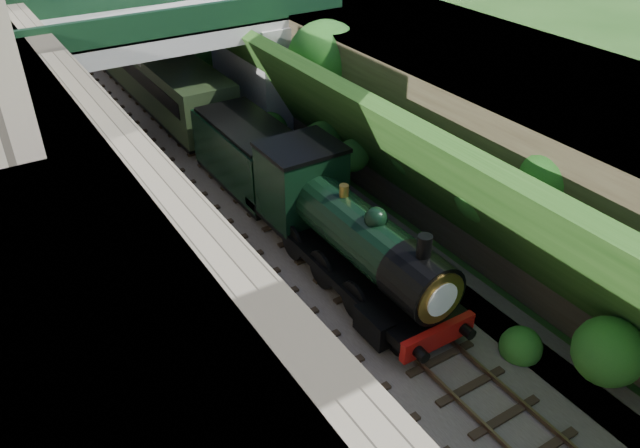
% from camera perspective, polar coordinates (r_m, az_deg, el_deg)
% --- Properties ---
extents(trackbed, '(10.00, 90.00, 0.20)m').
position_cam_1_polar(trackbed, '(29.90, -10.79, 4.88)').
color(trackbed, '#473F38').
rests_on(trackbed, ground).
extents(retaining_wall, '(1.00, 90.00, 7.00)m').
position_cam_1_polar(retaining_wall, '(27.24, -22.30, 8.04)').
color(retaining_wall, '#756B56').
rests_on(retaining_wall, ground).
extents(street_plateau_right, '(8.00, 90.00, 6.25)m').
position_cam_1_polar(street_plateau_right, '(32.91, 4.42, 13.76)').
color(street_plateau_right, '#262628').
rests_on(street_plateau_right, ground).
extents(embankment_slope, '(4.60, 90.00, 6.55)m').
position_cam_1_polar(embankment_slope, '(30.30, -2.03, 11.49)').
color(embankment_slope, '#1E4714').
rests_on(embankment_slope, ground).
extents(track_left, '(2.50, 90.00, 0.20)m').
position_cam_1_polar(track_left, '(29.28, -14.42, 4.09)').
color(track_left, black).
rests_on(track_left, trackbed).
extents(track_right, '(2.50, 90.00, 0.20)m').
position_cam_1_polar(track_right, '(30.22, -8.73, 5.72)').
color(track_right, black).
rests_on(track_right, trackbed).
extents(road_bridge, '(16.00, 6.40, 7.25)m').
position_cam_1_polar(road_bridge, '(32.16, -12.82, 14.39)').
color(road_bridge, gray).
rests_on(road_bridge, ground).
extents(tree, '(3.60, 3.80, 6.60)m').
position_cam_1_polar(tree, '(29.26, 0.54, 14.54)').
color(tree, black).
rests_on(tree, ground).
extents(locomotive, '(3.10, 10.23, 3.83)m').
position_cam_1_polar(locomotive, '(21.57, 2.35, -0.80)').
color(locomotive, black).
rests_on(locomotive, trackbed).
extents(tender, '(2.70, 6.00, 3.05)m').
position_cam_1_polar(tender, '(27.25, -6.43, 6.00)').
color(tender, black).
rests_on(tender, trackbed).
extents(coach_front, '(2.90, 18.00, 3.70)m').
position_cam_1_polar(coach_front, '(38.05, -15.28, 13.67)').
color(coach_front, black).
rests_on(coach_front, trackbed).
extents(coach_middle, '(2.90, 18.00, 3.70)m').
position_cam_1_polar(coach_middle, '(55.72, -21.94, 18.43)').
color(coach_middle, black).
rests_on(coach_middle, trackbed).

